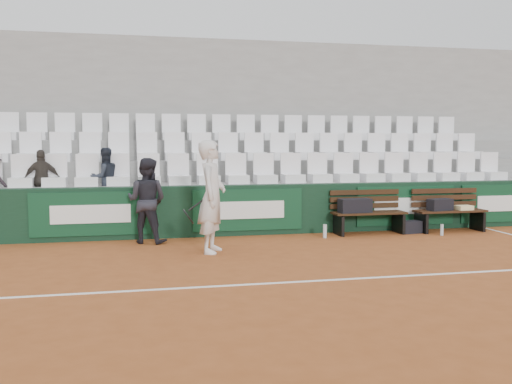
# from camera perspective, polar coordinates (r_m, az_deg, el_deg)

# --- Properties ---
(ground) EXTENTS (80.00, 80.00, 0.00)m
(ground) POSITION_cam_1_polar(r_m,az_deg,el_deg) (7.79, 6.44, -8.82)
(ground) COLOR #9A4D22
(ground) RESTS_ON ground
(court_baseline) EXTENTS (18.00, 0.06, 0.01)m
(court_baseline) POSITION_cam_1_polar(r_m,az_deg,el_deg) (7.78, 6.44, -8.79)
(court_baseline) COLOR white
(court_baseline) RESTS_ON ground
(back_barrier) EXTENTS (18.00, 0.34, 1.00)m
(back_barrier) POSITION_cam_1_polar(r_m,az_deg,el_deg) (11.50, 0.35, -1.76)
(back_barrier) COLOR #10321E
(back_barrier) RESTS_ON ground
(grandstand_tier_front) EXTENTS (18.00, 0.95, 1.00)m
(grandstand_tier_front) POSITION_cam_1_polar(r_m,az_deg,el_deg) (12.11, -0.63, -1.43)
(grandstand_tier_front) COLOR gray
(grandstand_tier_front) RESTS_ON ground
(grandstand_tier_mid) EXTENTS (18.00, 0.95, 1.45)m
(grandstand_tier_mid) POSITION_cam_1_polar(r_m,az_deg,el_deg) (13.01, -1.49, 0.02)
(grandstand_tier_mid) COLOR gray
(grandstand_tier_mid) RESTS_ON ground
(grandstand_tier_back) EXTENTS (18.00, 0.95, 1.90)m
(grandstand_tier_back) POSITION_cam_1_polar(r_m,az_deg,el_deg) (13.92, -2.23, 1.27)
(grandstand_tier_back) COLOR gray
(grandstand_tier_back) RESTS_ON ground
(grandstand_rear_wall) EXTENTS (18.00, 0.30, 4.40)m
(grandstand_rear_wall) POSITION_cam_1_polar(r_m,az_deg,el_deg) (14.51, -2.69, 6.36)
(grandstand_rear_wall) COLOR gray
(grandstand_rear_wall) RESTS_ON ground
(seat_row_front) EXTENTS (11.90, 0.44, 0.63)m
(seat_row_front) POSITION_cam_1_polar(r_m,az_deg,el_deg) (11.87, -0.46, 2.39)
(seat_row_front) COLOR white
(seat_row_front) RESTS_ON grandstand_tier_front
(seat_row_mid) EXTENTS (11.90, 0.44, 0.63)m
(seat_row_mid) POSITION_cam_1_polar(r_m,az_deg,el_deg) (12.79, -1.35, 4.60)
(seat_row_mid) COLOR white
(seat_row_mid) RESTS_ON grandstand_tier_mid
(seat_row_back) EXTENTS (11.90, 0.44, 0.63)m
(seat_row_back) POSITION_cam_1_polar(r_m,az_deg,el_deg) (13.73, -2.12, 6.50)
(seat_row_back) COLOR white
(seat_row_back) RESTS_ON grandstand_tier_back
(bench_left) EXTENTS (1.50, 0.56, 0.45)m
(bench_left) POSITION_cam_1_polar(r_m,az_deg,el_deg) (11.78, 11.23, -3.05)
(bench_left) COLOR #331E0F
(bench_left) RESTS_ON ground
(bench_right) EXTENTS (1.50, 0.56, 0.45)m
(bench_right) POSITION_cam_1_polar(r_m,az_deg,el_deg) (12.56, 18.80, -2.73)
(bench_right) COLOR #361E10
(bench_right) RESTS_ON ground
(sports_bag_left) EXTENTS (0.66, 0.31, 0.28)m
(sports_bag_left) POSITION_cam_1_polar(r_m,az_deg,el_deg) (11.59, 9.86, -1.35)
(sports_bag_left) COLOR black
(sports_bag_left) RESTS_ON bench_left
(sports_bag_right) EXTENTS (0.56, 0.34, 0.24)m
(sports_bag_right) POSITION_cam_1_polar(r_m,az_deg,el_deg) (12.36, 17.93, -1.21)
(sports_bag_right) COLOR black
(sports_bag_right) RESTS_ON bench_right
(towel) EXTENTS (0.35, 0.26, 0.09)m
(towel) POSITION_cam_1_polar(r_m,az_deg,el_deg) (12.64, 20.06, -1.48)
(towel) COLOR beige
(towel) RESTS_ON bench_right
(sports_bag_ground) EXTENTS (0.44, 0.30, 0.25)m
(sports_bag_ground) POSITION_cam_1_polar(r_m,az_deg,el_deg) (12.09, 15.18, -3.39)
(sports_bag_ground) COLOR black
(sports_bag_ground) RESTS_ON ground
(water_bottle_near) EXTENTS (0.07, 0.07, 0.27)m
(water_bottle_near) POSITION_cam_1_polar(r_m,az_deg,el_deg) (11.17, 6.90, -3.91)
(water_bottle_near) COLOR silver
(water_bottle_near) RESTS_ON ground
(water_bottle_far) EXTENTS (0.06, 0.06, 0.23)m
(water_bottle_far) POSITION_cam_1_polar(r_m,az_deg,el_deg) (11.97, 18.09, -3.62)
(water_bottle_far) COLOR #B0C2C7
(water_bottle_far) RESTS_ON ground
(tennis_player) EXTENTS (0.83, 0.80, 1.89)m
(tennis_player) POSITION_cam_1_polar(r_m,az_deg,el_deg) (9.58, -4.44, -0.47)
(tennis_player) COLOR silver
(tennis_player) RESTS_ON ground
(ball_kid) EXTENTS (0.94, 0.86, 1.57)m
(ball_kid) POSITION_cam_1_polar(r_m,az_deg,el_deg) (10.68, -10.87, -0.84)
(ball_kid) COLOR #212129
(ball_kid) RESTS_ON ground
(spectator_b) EXTENTS (0.72, 0.40, 1.16)m
(spectator_b) POSITION_cam_1_polar(r_m,az_deg,el_deg) (11.77, -20.67, 3.35)
(spectator_b) COLOR #332E29
(spectator_b) RESTS_ON grandstand_tier_front
(spectator_c) EXTENTS (0.72, 0.65, 1.20)m
(spectator_c) POSITION_cam_1_polar(r_m,az_deg,el_deg) (11.66, -14.91, 3.58)
(spectator_c) COLOR #212632
(spectator_c) RESTS_ON grandstand_tier_front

